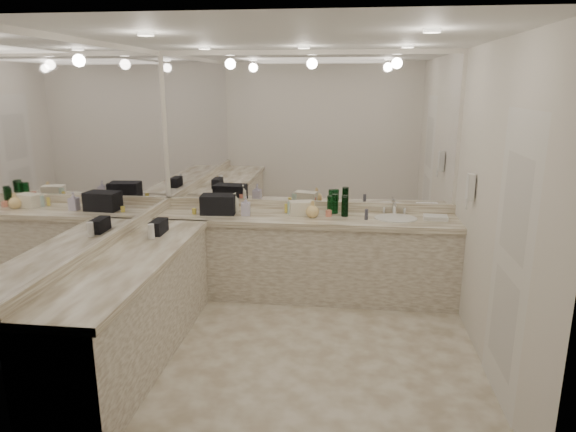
# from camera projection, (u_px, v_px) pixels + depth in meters

# --- Properties ---
(floor) EXTENTS (3.20, 3.20, 0.00)m
(floor) POSITION_uv_depth(u_px,v_px,m) (292.00, 349.00, 4.51)
(floor) COLOR beige
(floor) RESTS_ON ground
(ceiling) EXTENTS (3.20, 3.20, 0.00)m
(ceiling) POSITION_uv_depth(u_px,v_px,m) (293.00, 37.00, 3.85)
(ceiling) COLOR white
(ceiling) RESTS_ON floor
(wall_back) EXTENTS (3.20, 0.02, 2.60)m
(wall_back) POSITION_uv_depth(u_px,v_px,m) (307.00, 174.00, 5.62)
(wall_back) COLOR silver
(wall_back) RESTS_ON floor
(wall_left) EXTENTS (0.02, 3.00, 2.60)m
(wall_left) POSITION_uv_depth(u_px,v_px,m) (106.00, 200.00, 4.36)
(wall_left) COLOR silver
(wall_left) RESTS_ON floor
(wall_right) EXTENTS (0.02, 3.00, 2.60)m
(wall_right) POSITION_uv_depth(u_px,v_px,m) (496.00, 211.00, 4.00)
(wall_right) COLOR silver
(wall_right) RESTS_ON floor
(vanity_back_base) EXTENTS (3.20, 0.60, 0.84)m
(vanity_back_base) POSITION_uv_depth(u_px,v_px,m) (304.00, 259.00, 5.55)
(vanity_back_base) COLOR silver
(vanity_back_base) RESTS_ON floor
(vanity_back_top) EXTENTS (3.20, 0.64, 0.06)m
(vanity_back_top) POSITION_uv_depth(u_px,v_px,m) (305.00, 219.00, 5.43)
(vanity_back_top) COLOR #EDE3CB
(vanity_back_top) RESTS_ON vanity_back_base
(vanity_left_base) EXTENTS (0.60, 2.40, 0.84)m
(vanity_left_base) POSITION_uv_depth(u_px,v_px,m) (133.00, 312.00, 4.26)
(vanity_left_base) COLOR silver
(vanity_left_base) RESTS_ON floor
(vanity_left_top) EXTENTS (0.64, 2.42, 0.06)m
(vanity_left_top) POSITION_uv_depth(u_px,v_px,m) (130.00, 261.00, 4.15)
(vanity_left_top) COLOR #EDE3CB
(vanity_left_top) RESTS_ON vanity_left_base
(backsplash_back) EXTENTS (3.20, 0.04, 0.10)m
(backsplash_back) POSITION_uv_depth(u_px,v_px,m) (307.00, 205.00, 5.69)
(backsplash_back) COLOR #EDE3CB
(backsplash_back) RESTS_ON vanity_back_top
(backsplash_left) EXTENTS (0.04, 3.00, 0.10)m
(backsplash_left) POSITION_uv_depth(u_px,v_px,m) (111.00, 239.00, 4.45)
(backsplash_left) COLOR #EDE3CB
(backsplash_left) RESTS_ON vanity_left_top
(mirror_back) EXTENTS (3.12, 0.01, 1.55)m
(mirror_back) POSITION_uv_depth(u_px,v_px,m) (308.00, 130.00, 5.49)
(mirror_back) COLOR white
(mirror_back) RESTS_ON wall_back
(mirror_left) EXTENTS (0.01, 2.92, 1.55)m
(mirror_left) POSITION_uv_depth(u_px,v_px,m) (102.00, 144.00, 4.24)
(mirror_left) COLOR white
(mirror_left) RESTS_ON wall_left
(sink) EXTENTS (0.44, 0.44, 0.03)m
(sink) POSITION_uv_depth(u_px,v_px,m) (396.00, 219.00, 5.33)
(sink) COLOR white
(sink) RESTS_ON vanity_back_top
(faucet) EXTENTS (0.24, 0.16, 0.14)m
(faucet) POSITION_uv_depth(u_px,v_px,m) (394.00, 207.00, 5.51)
(faucet) COLOR silver
(faucet) RESTS_ON vanity_back_top
(wall_phone) EXTENTS (0.06, 0.10, 0.24)m
(wall_phone) POSITION_uv_depth(u_px,v_px,m) (470.00, 187.00, 4.66)
(wall_phone) COLOR white
(wall_phone) RESTS_ON wall_right
(door) EXTENTS (0.02, 0.82, 2.10)m
(door) POSITION_uv_depth(u_px,v_px,m) (510.00, 262.00, 3.58)
(door) COLOR white
(door) RESTS_ON wall_right
(black_toiletry_bag) EXTENTS (0.38, 0.26, 0.21)m
(black_toiletry_bag) POSITION_uv_depth(u_px,v_px,m) (218.00, 204.00, 5.51)
(black_toiletry_bag) COLOR black
(black_toiletry_bag) RESTS_ON vanity_back_top
(black_bag_spill) EXTENTS (0.11, 0.24, 0.13)m
(black_bag_spill) POSITION_uv_depth(u_px,v_px,m) (159.00, 227.00, 4.79)
(black_bag_spill) COLOR black
(black_bag_spill) RESTS_ON vanity_left_top
(cream_cosmetic_case) EXTENTS (0.29, 0.22, 0.15)m
(cream_cosmetic_case) POSITION_uv_depth(u_px,v_px,m) (302.00, 208.00, 5.46)
(cream_cosmetic_case) COLOR #EEE7CB
(cream_cosmetic_case) RESTS_ON vanity_back_top
(hand_towel) EXTENTS (0.25, 0.18, 0.04)m
(hand_towel) POSITION_uv_depth(u_px,v_px,m) (436.00, 218.00, 5.29)
(hand_towel) COLOR white
(hand_towel) RESTS_ON vanity_back_top
(lotion_left) EXTENTS (0.06, 0.06, 0.14)m
(lotion_left) POSITION_uv_depth(u_px,v_px,m) (151.00, 232.00, 4.61)
(lotion_left) COLOR white
(lotion_left) RESTS_ON vanity_left_top
(soap_bottle_a) EXTENTS (0.10, 0.10, 0.22)m
(soap_bottle_a) POSITION_uv_depth(u_px,v_px,m) (235.00, 202.00, 5.57)
(soap_bottle_a) COLOR white
(soap_bottle_a) RESTS_ON vanity_back_top
(soap_bottle_b) EXTENTS (0.10, 0.10, 0.21)m
(soap_bottle_b) POSITION_uv_depth(u_px,v_px,m) (246.00, 206.00, 5.43)
(soap_bottle_b) COLOR silver
(soap_bottle_b) RESTS_ON vanity_back_top
(soap_bottle_c) EXTENTS (0.17, 0.17, 0.18)m
(soap_bottle_c) POSITION_uv_depth(u_px,v_px,m) (312.00, 209.00, 5.36)
(soap_bottle_c) COLOR #FFD787
(soap_bottle_c) RESTS_ON vanity_back_top
(green_bottle_0) EXTENTS (0.07, 0.07, 0.21)m
(green_bottle_0) POSITION_uv_depth(u_px,v_px,m) (335.00, 204.00, 5.52)
(green_bottle_0) COLOR #0D4C1D
(green_bottle_0) RESTS_ON vanity_back_top
(green_bottle_1) EXTENTS (0.07, 0.07, 0.22)m
(green_bottle_1) POSITION_uv_depth(u_px,v_px,m) (345.00, 205.00, 5.44)
(green_bottle_1) COLOR #0D4C1D
(green_bottle_1) RESTS_ON vanity_back_top
(green_bottle_2) EXTENTS (0.07, 0.07, 0.21)m
(green_bottle_2) POSITION_uv_depth(u_px,v_px,m) (345.00, 207.00, 5.39)
(green_bottle_2) COLOR #0D4C1D
(green_bottle_2) RESTS_ON vanity_back_top
(green_bottle_3) EXTENTS (0.07, 0.07, 0.20)m
(green_bottle_3) POSITION_uv_depth(u_px,v_px,m) (330.00, 205.00, 5.50)
(green_bottle_3) COLOR #0D4C1D
(green_bottle_3) RESTS_ON vanity_back_top
(amenity_bottle_0) EXTENTS (0.04, 0.04, 0.10)m
(amenity_bottle_0) POSITION_uv_depth(u_px,v_px,m) (286.00, 208.00, 5.57)
(amenity_bottle_0) COLOR #F2D84C
(amenity_bottle_0) RESTS_ON vanity_back_top
(amenity_bottle_1) EXTENTS (0.05, 0.05, 0.06)m
(amenity_bottle_1) POSITION_uv_depth(u_px,v_px,m) (194.00, 211.00, 5.51)
(amenity_bottle_1) COLOR #F2D84C
(amenity_bottle_1) RESTS_ON vanity_back_top
(amenity_bottle_2) EXTENTS (0.05, 0.05, 0.08)m
(amenity_bottle_2) POSITION_uv_depth(u_px,v_px,m) (210.00, 210.00, 5.51)
(amenity_bottle_2) COLOR #E0B28C
(amenity_bottle_2) RESTS_ON vanity_back_top
(amenity_bottle_3) EXTENTS (0.07, 0.07, 0.07)m
(amenity_bottle_3) POSITION_uv_depth(u_px,v_px,m) (329.00, 213.00, 5.41)
(amenity_bottle_3) COLOR #E57F66
(amenity_bottle_3) RESTS_ON vanity_back_top
(amenity_bottle_4) EXTENTS (0.04, 0.04, 0.11)m
(amenity_bottle_4) POSITION_uv_depth(u_px,v_px,m) (366.00, 214.00, 5.27)
(amenity_bottle_4) COLOR #3F3F4C
(amenity_bottle_4) RESTS_ON vanity_back_top
(amenity_bottle_5) EXTENTS (0.04, 0.04, 0.12)m
(amenity_bottle_5) POSITION_uv_depth(u_px,v_px,m) (235.00, 205.00, 5.64)
(amenity_bottle_5) COLOR #E57F66
(amenity_bottle_5) RESTS_ON vanity_back_top
(amenity_bottle_6) EXTENTS (0.05, 0.05, 0.10)m
(amenity_bottle_6) POSITION_uv_depth(u_px,v_px,m) (311.00, 209.00, 5.51)
(amenity_bottle_6) COLOR #E57F66
(amenity_bottle_6) RESTS_ON vanity_back_top
(amenity_bottle_7) EXTENTS (0.06, 0.06, 0.13)m
(amenity_bottle_7) POSITION_uv_depth(u_px,v_px,m) (290.00, 208.00, 5.51)
(amenity_bottle_7) COLOR silver
(amenity_bottle_7) RESTS_ON vanity_back_top
(amenity_bottle_8) EXTENTS (0.06, 0.06, 0.07)m
(amenity_bottle_8) POSITION_uv_depth(u_px,v_px,m) (235.00, 208.00, 5.63)
(amenity_bottle_8) COLOR silver
(amenity_bottle_8) RESTS_ON vanity_back_top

